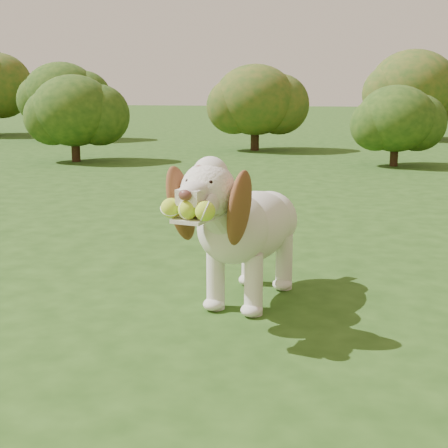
# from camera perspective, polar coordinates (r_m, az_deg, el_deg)

# --- Properties ---
(ground) EXTENTS (80.00, 80.00, 0.00)m
(ground) POSITION_cam_1_polar(r_m,az_deg,el_deg) (3.15, 6.28, -9.43)
(ground) COLOR #204012
(ground) RESTS_ON ground
(dog) EXTENTS (0.61, 1.31, 0.86)m
(dog) POSITION_cam_1_polar(r_m,az_deg,el_deg) (3.35, 1.89, 0.09)
(dog) COLOR silver
(dog) RESTS_ON ground
(shrub_a) EXTENTS (1.34, 1.34, 1.39)m
(shrub_a) POSITION_cam_1_polar(r_m,az_deg,el_deg) (10.43, -13.57, 10.03)
(shrub_a) COLOR #382314
(shrub_a) RESTS_ON ground
(shrub_i) EXTENTS (1.98, 1.98, 2.05)m
(shrub_i) POSITION_cam_1_polar(r_m,az_deg,el_deg) (15.26, 16.91, 11.91)
(shrub_i) COLOR #382314
(shrub_i) RESTS_ON ground
(shrub_e) EXTENTS (1.70, 1.70, 1.76)m
(shrub_e) POSITION_cam_1_polar(r_m,az_deg,el_deg) (15.01, -14.63, 11.41)
(shrub_e) COLOR #382314
(shrub_e) RESTS_ON ground
(shrub_c) EXTENTS (1.18, 1.18, 1.22)m
(shrub_c) POSITION_cam_1_polar(r_m,az_deg,el_deg) (9.89, 15.46, 9.27)
(shrub_c) COLOR #382314
(shrub_c) RESTS_ON ground
(shrub_b) EXTENTS (1.57, 1.57, 1.62)m
(shrub_b) POSITION_cam_1_polar(r_m,az_deg,el_deg) (12.05, 2.87, 11.26)
(shrub_b) COLOR #382314
(shrub_b) RESTS_ON ground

